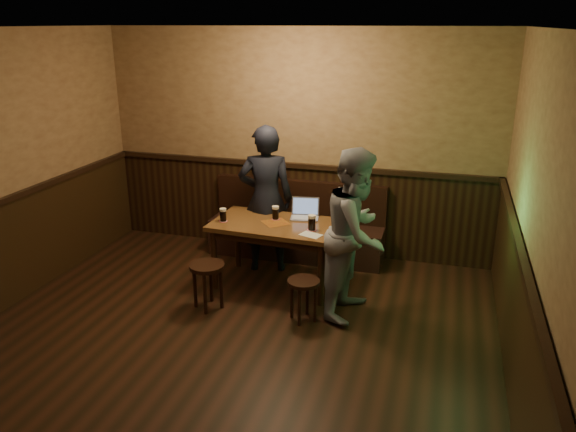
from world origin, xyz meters
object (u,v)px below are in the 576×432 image
at_px(person_suit, 266,199).
at_px(pint_right, 312,223).
at_px(bench, 297,232).
at_px(pint_mid, 276,213).
at_px(laptop, 305,213).
at_px(pub_table, 276,231).
at_px(stool_right, 303,288).
at_px(person_grey, 357,233).
at_px(pint_left, 223,215).
at_px(stool_left, 207,273).

bearing_deg(person_suit, pint_right, 128.55).
bearing_deg(bench, pint_mid, -92.75).
height_order(bench, laptop, laptop).
bearing_deg(pub_table, bench, 93.02).
distance_m(stool_right, pint_right, 0.76).
bearing_deg(stool_right, pint_mid, 123.78).
bearing_deg(bench, person_suit, -116.50).
relative_size(pint_mid, person_grey, 0.09).
height_order(pub_table, laptop, laptop).
height_order(pub_table, stool_right, pub_table).
bearing_deg(pint_right, pint_left, -179.62).
xyz_separation_m(bench, laptop, (0.26, -0.61, 0.49)).
bearing_deg(person_grey, person_suit, 67.49).
distance_m(pint_left, laptop, 0.92).
xyz_separation_m(pint_right, person_grey, (0.52, -0.27, 0.03)).
bearing_deg(pub_table, person_suit, 124.83).
distance_m(pint_right, person_suit, 0.84).
relative_size(stool_right, pint_right, 2.58).
height_order(pub_table, stool_left, pub_table).
bearing_deg(stool_left, pint_left, 95.69).
bearing_deg(pint_left, pub_table, 11.40).
distance_m(pint_mid, person_suit, 0.35).
xyz_separation_m(stool_right, pint_left, (-1.08, 0.59, 0.47)).
xyz_separation_m(bench, pint_right, (0.44, -0.99, 0.52)).
height_order(bench, stool_left, bench).
height_order(stool_right, pint_left, pint_left).
bearing_deg(stool_right, person_suit, 124.42).
relative_size(pub_table, pint_mid, 9.14).
bearing_deg(laptop, stool_right, -84.72).
height_order(bench, person_grey, person_grey).
bearing_deg(pint_right, person_grey, -27.28).
xyz_separation_m(pub_table, stool_right, (0.51, -0.70, -0.30)).
bearing_deg(bench, stool_right, -72.21).
bearing_deg(person_grey, pint_right, 72.83).
distance_m(pint_right, laptop, 0.41).
xyz_separation_m(person_suit, person_grey, (1.20, -0.77, -0.02)).
bearing_deg(person_suit, stool_left, 61.26).
bearing_deg(stool_left, pint_right, 33.09).
bearing_deg(person_suit, laptop, 150.73).
height_order(laptop, person_suit, person_suit).
xyz_separation_m(pub_table, person_suit, (-0.24, 0.39, 0.23)).
bearing_deg(pub_table, laptop, 47.93).
height_order(pint_left, laptop, laptop).
distance_m(bench, stool_left, 1.69).
bearing_deg(stool_right, person_grey, 35.31).
height_order(stool_left, pint_mid, pint_mid).
distance_m(bench, laptop, 0.83).
bearing_deg(stool_right, bench, 107.79).
bearing_deg(stool_left, pint_mid, 60.38).
bearing_deg(pint_right, pint_mid, 155.13).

